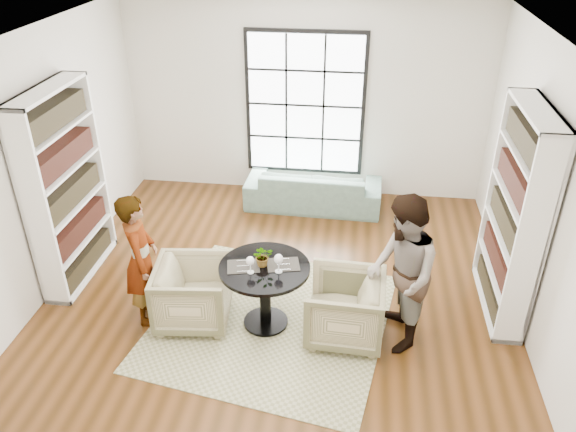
# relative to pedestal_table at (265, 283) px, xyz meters

# --- Properties ---
(ground) EXTENTS (6.00, 6.00, 0.00)m
(ground) POSITION_rel_pedestal_table_xyz_m (0.07, 0.40, -0.56)
(ground) COLOR #5D3416
(room_shell) EXTENTS (6.00, 6.01, 6.00)m
(room_shell) POSITION_rel_pedestal_table_xyz_m (0.07, 0.94, 0.69)
(room_shell) COLOR silver
(room_shell) RESTS_ON ground
(rug) EXTENTS (2.91, 2.91, 0.01)m
(rug) POSITION_rel_pedestal_table_xyz_m (0.05, 0.05, -0.56)
(rug) COLOR tan
(rug) RESTS_ON ground
(pedestal_table) EXTENTS (0.98, 0.98, 0.78)m
(pedestal_table) POSITION_rel_pedestal_table_xyz_m (0.00, 0.00, 0.00)
(pedestal_table) COLOR black
(pedestal_table) RESTS_ON ground
(sofa) EXTENTS (2.07, 0.86, 0.60)m
(sofa) POSITION_rel_pedestal_table_xyz_m (0.27, 2.85, -0.26)
(sofa) COLOR gray
(sofa) RESTS_ON ground
(armchair_left) EXTENTS (0.89, 0.87, 0.74)m
(armchair_left) POSITION_rel_pedestal_table_xyz_m (-0.80, -0.04, -0.19)
(armchair_left) COLOR tan
(armchair_left) RESTS_ON ground
(armchair_right) EXTENTS (0.85, 0.83, 0.75)m
(armchair_right) POSITION_rel_pedestal_table_xyz_m (0.87, -0.08, -0.19)
(armchair_right) COLOR tan
(armchair_right) RESTS_ON ground
(person_left) EXTENTS (0.52, 0.65, 1.55)m
(person_left) POSITION_rel_pedestal_table_xyz_m (-1.35, -0.04, 0.21)
(person_left) COLOR gray
(person_left) RESTS_ON ground
(person_right) EXTENTS (0.77, 0.92, 1.73)m
(person_right) POSITION_rel_pedestal_table_xyz_m (1.42, -0.08, 0.30)
(person_right) COLOR gray
(person_right) RESTS_ON ground
(placemat_left) EXTENTS (0.39, 0.33, 0.01)m
(placemat_left) POSITION_rel_pedestal_table_xyz_m (-0.22, -0.03, 0.22)
(placemat_left) COLOR black
(placemat_left) RESTS_ON pedestal_table
(placemat_right) EXTENTS (0.39, 0.33, 0.01)m
(placemat_right) POSITION_rel_pedestal_table_xyz_m (0.19, 0.05, 0.22)
(placemat_right) COLOR black
(placemat_right) RESTS_ON pedestal_table
(cutlery_left) EXTENTS (0.19, 0.25, 0.01)m
(cutlery_left) POSITION_rel_pedestal_table_xyz_m (-0.22, -0.03, 0.23)
(cutlery_left) COLOR silver
(cutlery_left) RESTS_ON placemat_left
(cutlery_right) EXTENTS (0.19, 0.25, 0.01)m
(cutlery_right) POSITION_rel_pedestal_table_xyz_m (0.19, 0.05, 0.23)
(cutlery_right) COLOR silver
(cutlery_right) RESTS_ON placemat_right
(wine_glass_left) EXTENTS (0.09, 0.09, 0.20)m
(wine_glass_left) POSITION_rel_pedestal_table_xyz_m (-0.12, -0.13, 0.36)
(wine_glass_left) COLOR silver
(wine_glass_left) RESTS_ON pedestal_table
(wine_glass_right) EXTENTS (0.10, 0.10, 0.21)m
(wine_glass_right) POSITION_rel_pedestal_table_xyz_m (0.16, -0.08, 0.37)
(wine_glass_right) COLOR silver
(wine_glass_right) RESTS_ON pedestal_table
(flower_centerpiece) EXTENTS (0.26, 0.24, 0.24)m
(flower_centerpiece) POSITION_rel_pedestal_table_xyz_m (-0.02, 0.02, 0.33)
(flower_centerpiece) COLOR gray
(flower_centerpiece) RESTS_ON pedestal_table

